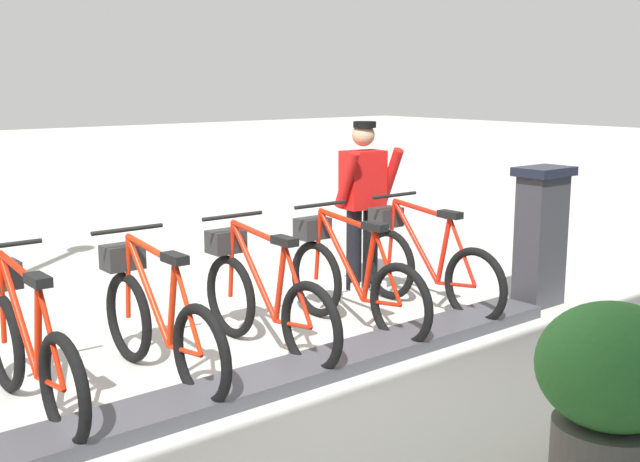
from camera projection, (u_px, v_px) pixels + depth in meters
ground_plane at (286, 382)px, 5.41m from camera, size 60.00×60.00×0.00m
dock_rail_base at (286, 375)px, 5.40m from camera, size 0.44×5.25×0.10m
payment_kiosk at (541, 234)px, 7.17m from camera, size 0.36×0.52×1.28m
bike_docked_0 at (424, 263)px, 7.07m from camera, size 1.72×0.54×1.02m
bike_docked_1 at (350, 279)px, 6.51m from camera, size 1.72×0.54×1.02m
bike_docked_2 at (262, 297)px, 5.96m from camera, size 1.72×0.54×1.02m
bike_docked_3 at (156, 319)px, 5.40m from camera, size 1.72×0.54×1.02m
bike_docked_4 at (26, 347)px, 4.85m from camera, size 1.72×0.54×1.02m
worker_near_rack at (363, 199)px, 7.64m from camera, size 0.51×0.65×1.66m
planter_bush at (611, 387)px, 3.92m from camera, size 0.76×0.76×0.97m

